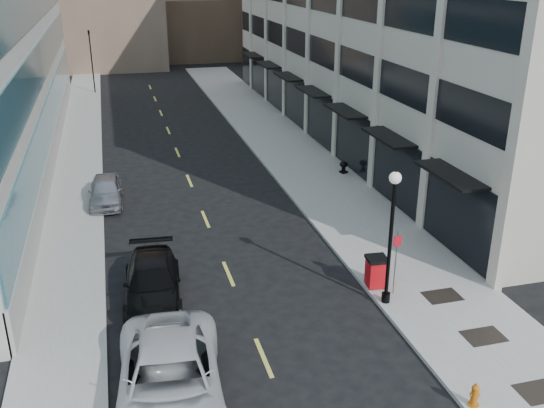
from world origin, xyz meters
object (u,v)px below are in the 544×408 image
car_silver_sedan (106,191)px  trash_bin (376,271)px  car_black_pickup (152,282)px  sign_post (396,255)px  traffic_signal (89,34)px  urn_planter (344,166)px  car_white_van (170,381)px  fire_hydrant (475,395)px  lamppost (391,226)px

car_silver_sedan → trash_bin: car_silver_sedan is taller
car_black_pickup → sign_post: (9.05, -2.20, 1.07)m
traffic_signal → trash_bin: 44.44m
urn_planter → traffic_signal: bearing=116.7°
car_white_van → car_silver_sedan: size_ratio=1.54×
car_black_pickup → trash_bin: car_black_pickup is taller
fire_hydrant → sign_post: 6.64m
sign_post → urn_planter: 14.58m
car_silver_sedan → urn_planter: (14.08, 1.09, -0.15)m
car_silver_sedan → trash_bin: (10.20, -12.32, 0.11)m
car_white_van → fire_hydrant: size_ratio=8.72×
car_silver_sedan → trash_bin: 15.99m
traffic_signal → trash_bin: traffic_signal is taller
car_silver_sedan → traffic_signal: bearing=93.6°
traffic_signal → trash_bin: size_ratio=5.41×
traffic_signal → fire_hydrant: (10.80, -50.00, -5.20)m
trash_bin → urn_planter: bearing=78.8°
car_black_pickup → urn_planter: car_black_pickup is taller
car_silver_sedan → lamppost: 17.06m
car_black_pickup → trash_bin: 8.73m
car_black_pickup → car_silver_sedan: size_ratio=1.22×
sign_post → urn_planter: bearing=78.1°
lamppost → fire_hydrant: bearing=-90.0°
lamppost → sign_post: size_ratio=2.02×
fire_hydrant → urn_planter: (3.98, 20.60, 0.07)m
car_silver_sedan → urn_planter: 14.12m
sign_post → urn_planter: (3.43, 14.12, -1.25)m
fire_hydrant → trash_bin: (0.10, 7.19, 0.33)m
traffic_signal → car_silver_sedan: 30.90m
car_white_van → urn_planter: 22.07m
car_white_van → trash_bin: bearing=34.5°
lamppost → urn_planter: size_ratio=7.48×
traffic_signal → urn_planter: size_ratio=9.78×
fire_hydrant → urn_planter: 20.98m
sign_post → car_black_pickup: bearing=168.1°
trash_bin → car_silver_sedan: bearing=134.5°
fire_hydrant → lamppost: lamppost is taller
urn_planter → car_white_van: bearing=-124.4°
trash_bin → traffic_signal: bearing=109.2°
traffic_signal → urn_planter: bearing=-63.3°
traffic_signal → car_black_pickup: traffic_signal is taller
car_white_van → car_black_pickup: (0.00, 6.28, -0.16)m
car_black_pickup → urn_planter: size_ratio=7.34×
trash_bin → lamppost: size_ratio=0.24×
trash_bin → fire_hydrant: bearing=-85.9°
car_white_van → sign_post: bearing=29.7°
traffic_signal → sign_post: (11.35, -43.52, -3.88)m
car_silver_sedan → fire_hydrant: size_ratio=5.65×
car_white_van → lamppost: bearing=28.4°
sign_post → trash_bin: bearing=123.9°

